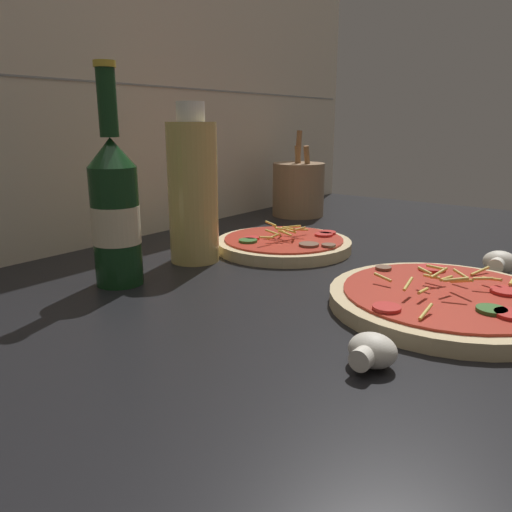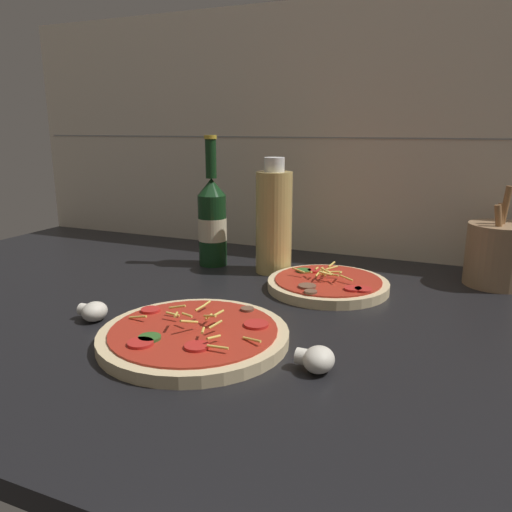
{
  "view_description": "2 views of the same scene",
  "coord_description": "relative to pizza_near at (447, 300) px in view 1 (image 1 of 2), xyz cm",
  "views": [
    {
      "loc": [
        -54.87,
        -28.7,
        23.52
      ],
      "look_at": [
        -3.46,
        10.51,
        6.15
      ],
      "focal_mm": 35.0,
      "sensor_mm": 36.0,
      "label": 1
    },
    {
      "loc": [
        36.35,
        -70.53,
        32.42
      ],
      "look_at": [
        2.46,
        8.29,
        10.15
      ],
      "focal_mm": 35.0,
      "sensor_mm": 36.0,
      "label": 2
    }
  ],
  "objects": [
    {
      "name": "pizza_near",
      "position": [
        0.0,
        0.0,
        0.0
      ],
      "size": [
        27.23,
        27.23,
        4.71
      ],
      "color": "beige",
      "rests_on": "counter_slab"
    },
    {
      "name": "tile_backsplash",
      "position": [
        -2.07,
        58.79,
        26.48
      ],
      "size": [
        160.0,
        1.13,
        60.0
      ],
      "color": "beige",
      "rests_on": "ground"
    },
    {
      "name": "beer_bottle",
      "position": [
        -17.13,
        37.99,
        9.03
      ],
      "size": [
        6.28,
        6.28,
        28.24
      ],
      "color": "#143819",
      "rests_on": "counter_slab"
    },
    {
      "name": "utensil_crock",
      "position": [
        40.38,
        46.53,
        5.16
      ],
      "size": [
        11.84,
        11.84,
        19.28
      ],
      "color": "#9E7A56",
      "rests_on": "counter_slab"
    },
    {
      "name": "counter_slab",
      "position": [
        -2.07,
        13.29,
        -2.27
      ],
      "size": [
        160.0,
        90.0,
        2.5
      ],
      "color": "black",
      "rests_on": "ground"
    },
    {
      "name": "mushroom_left",
      "position": [
        18.66,
        -1.58,
        0.62
      ],
      "size": [
        4.93,
        4.7,
        3.29
      ],
      "color": "white",
      "rests_on": "counter_slab"
    },
    {
      "name": "pizza_far",
      "position": [
        11.27,
        30.68,
        0.02
      ],
      "size": [
        22.8,
        22.8,
        4.63
      ],
      "color": "beige",
      "rests_on": "counter_slab"
    },
    {
      "name": "oil_bottle",
      "position": [
        -2.65,
        38.04,
        10.0
      ],
      "size": [
        7.56,
        7.56,
        23.97
      ],
      "color": "#D6B766",
      "rests_on": "counter_slab"
    },
    {
      "name": "mushroom_right",
      "position": [
        -18.83,
        0.87,
        0.52
      ],
      "size": [
        4.63,
        4.41,
        3.09
      ],
      "color": "white",
      "rests_on": "counter_slab"
    }
  ]
}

